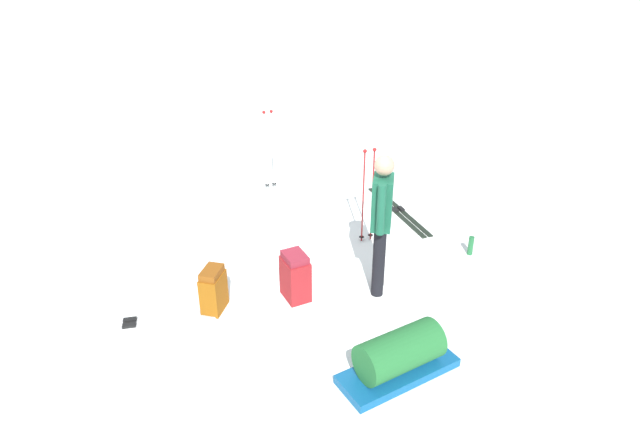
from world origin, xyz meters
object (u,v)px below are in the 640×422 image
ski_pair_near (398,210)px  gear_sled (399,356)px  backpack_bright (295,276)px  ski_poles_planted_near (269,146)px  ski_poles_planted_far (368,191)px  ski_pair_far (130,324)px  thermos_bottle (471,246)px  backpack_large_dark (213,290)px  skier_standing (381,218)px

ski_pair_near → gear_sled: 3.52m
backpack_bright → ski_poles_planted_near: bearing=-85.9°
ski_poles_planted_far → ski_pair_far: bearing=28.8°
ski_pair_far → backpack_bright: backpack_bright is taller
ski_pair_far → ski_poles_planted_near: size_ratio=1.43×
backpack_bright → thermos_bottle: size_ratio=2.24×
ski_pair_far → thermos_bottle: 4.31m
ski_pair_near → thermos_bottle: bearing=116.3°
backpack_large_dark → ski_poles_planted_far: size_ratio=0.40×
ski_pair_far → thermos_bottle: bearing=-165.7°
gear_sled → thermos_bottle: 2.55m
skier_standing → ski_poles_planted_far: skier_standing is taller
ski_poles_planted_near → ski_pair_far: bearing=65.3°
backpack_bright → gear_sled: backpack_bright is taller
ski_poles_planted_far → backpack_large_dark: bearing=35.0°
skier_standing → ski_poles_planted_far: size_ratio=1.27×
backpack_bright → ski_pair_far: bearing=10.5°
gear_sled → thermos_bottle: bearing=-124.8°
backpack_large_dark → ski_poles_planted_near: size_ratio=0.40×
skier_standing → thermos_bottle: (-1.37, -0.66, -0.82)m
skier_standing → ski_pair_far: skier_standing is taller
skier_standing → ski_poles_planted_near: bearing=-68.6°
ski_poles_planted_far → backpack_bright: bearing=49.7°
ski_pair_far → ski_poles_planted_near: bearing=-114.7°
skier_standing → ski_pair_near: size_ratio=0.97×
ski_pair_far → backpack_bright: bearing=-169.5°
skier_standing → backpack_bright: 1.19m
ski_pair_far → backpack_large_dark: bearing=-167.5°
backpack_large_dark → ski_pair_near: bearing=-139.9°
ski_pair_far → gear_sled: size_ratio=1.51×
ski_pair_near → ski_poles_planted_far: 1.27m
ski_pair_near → backpack_large_dark: backpack_large_dark is taller
backpack_large_dark → gear_sled: size_ratio=0.42×
ski_pair_far → ski_poles_planted_far: ski_poles_planted_far is taller
skier_standing → ski_pair_far: (2.81, 0.40, -0.94)m
ski_poles_planted_near → backpack_bright: bearing=94.1°
ski_poles_planted_near → backpack_large_dark: bearing=78.0°
gear_sled → skier_standing: bearing=-93.2°
backpack_bright → skier_standing: bearing=-176.4°
skier_standing → ski_poles_planted_near: 3.31m
backpack_bright → ski_poles_planted_far: size_ratio=0.43×
ski_pair_far → ski_poles_planted_far: size_ratio=1.42×
skier_standing → thermos_bottle: size_ratio=6.54×
backpack_bright → ski_poles_planted_near: size_ratio=0.44×
backpack_large_dark → gear_sled: bearing=146.1°
ski_poles_planted_far → gear_sled: bearing=86.7°
ski_poles_planted_near → thermos_bottle: ski_poles_planted_near is taller
ski_pair_near → gear_sled: (0.79, 3.42, 0.21)m
ski_poles_planted_far → thermos_bottle: bearing=158.4°
skier_standing → ski_poles_planted_far: (-0.07, -1.18, -0.21)m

